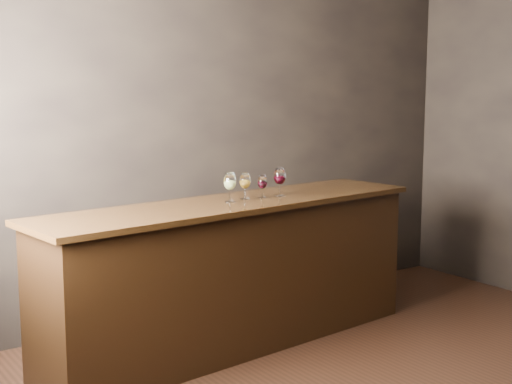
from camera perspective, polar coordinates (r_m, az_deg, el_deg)
room_shell at (r=4.06m, az=9.82°, el=7.42°), size 5.02×4.52×2.81m
bar_counter at (r=5.18m, az=-1.75°, el=-6.77°), size 2.98×0.95×1.03m
bar_top at (r=5.07m, az=-1.78°, el=-0.96°), size 3.09×1.03×0.04m
back_bar_shelf at (r=5.71m, az=-5.25°, el=-6.43°), size 2.28×0.40×0.82m
glass_white at (r=5.02m, az=-2.11°, el=0.80°), size 0.09×0.09×0.21m
glass_amber at (r=5.14m, az=-0.88°, el=0.85°), size 0.08×0.08×0.19m
glass_red_a at (r=5.21m, az=0.52°, el=0.78°), size 0.07×0.07×0.17m
glass_red_b at (r=5.28m, az=1.90°, el=1.21°), size 0.09×0.09×0.21m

